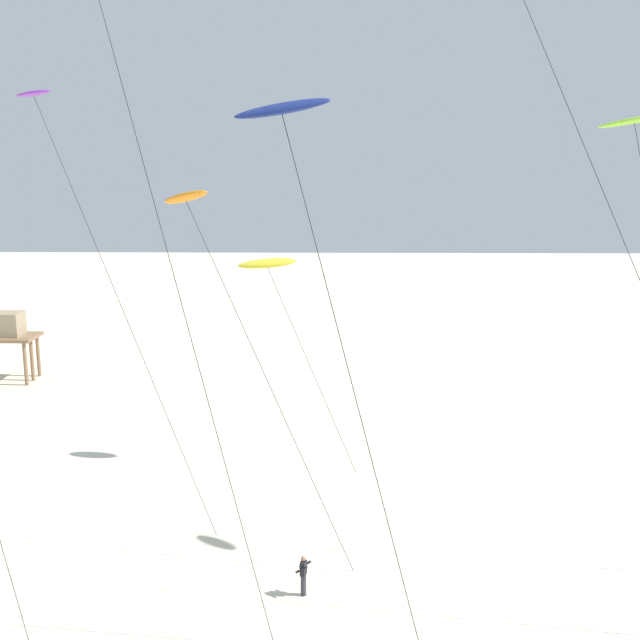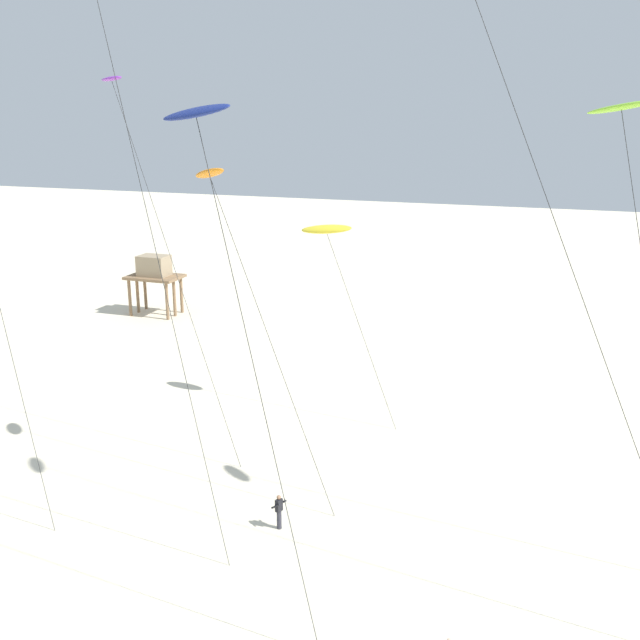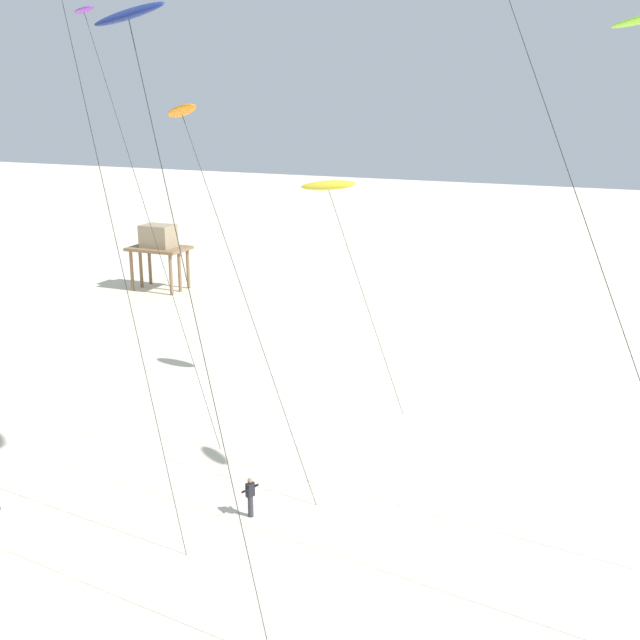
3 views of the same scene
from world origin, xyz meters
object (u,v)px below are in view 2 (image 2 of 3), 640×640
object	(u,v)px
kite_yellow	(326,230)
kite_navy	(197,119)
stilt_house	(154,272)
kite_lime	(623,114)
kite_orange	(211,176)
kite_purple	(113,85)
kite_flyer_nearest	(279,511)

from	to	relation	value
kite_yellow	kite_navy	world-z (taller)	kite_navy
stilt_house	kite_lime	bearing A→B (deg)	-35.96
kite_navy	kite_lime	distance (m)	15.68
kite_orange	kite_navy	bearing A→B (deg)	-64.46
kite_purple	kite_orange	size ratio (longest dim) A/B	1.26
kite_purple	stilt_house	bearing A→B (deg)	118.68
kite_yellow	kite_flyer_nearest	distance (m)	17.63
kite_yellow	kite_orange	distance (m)	10.88
kite_purple	kite_navy	world-z (taller)	kite_purple
kite_yellow	stilt_house	distance (m)	28.38
stilt_house	kite_yellow	bearing A→B (deg)	-36.40
kite_flyer_nearest	kite_navy	bearing A→B (deg)	-92.60
kite_purple	stilt_house	distance (m)	30.27
kite_flyer_nearest	kite_lime	bearing A→B (deg)	13.61
kite_lime	kite_flyer_nearest	distance (m)	21.70
kite_purple	kite_lime	size ratio (longest dim) A/B	1.07
kite_navy	kite_lime	bearing A→B (deg)	33.77
kite_navy	stilt_house	size ratio (longest dim) A/B	3.40
kite_navy	stilt_house	bearing A→B (deg)	124.16
kite_yellow	stilt_house	bearing A→B (deg)	143.60
kite_navy	stilt_house	xyz separation A→B (m)	(-24.28, 35.79, -14.05)
kite_orange	kite_yellow	bearing A→B (deg)	76.52
kite_navy	kite_flyer_nearest	size ratio (longest dim) A/B	11.20
kite_lime	kite_orange	xyz separation A→B (m)	(-17.64, 0.93, -2.87)
kite_yellow	kite_lime	bearing A→B (deg)	-35.32
kite_purple	kite_flyer_nearest	size ratio (longest dim) A/B	11.99
kite_yellow	stilt_house	xyz separation A→B (m)	(-22.05, 16.25, -7.43)
kite_purple	kite_lime	xyz separation A→B (m)	(24.85, -4.28, -1.38)
kite_lime	kite_orange	size ratio (longest dim) A/B	1.18
kite_navy	kite_purple	bearing A→B (deg)	132.27
kite_navy	kite_yellow	bearing A→B (deg)	96.53
kite_flyer_nearest	kite_purple	bearing A→B (deg)	148.57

